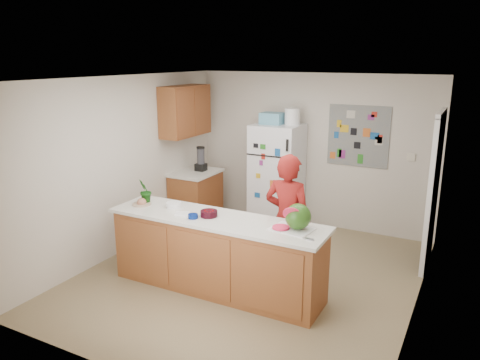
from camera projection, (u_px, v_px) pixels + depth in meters
The scene contains 26 objects.
floor at pixel (250, 276), 6.05m from camera, with size 4.00×4.50×0.02m, color brown.
wall_back at pixel (312, 151), 7.66m from camera, with size 4.00×0.02×2.50m, color beige.
wall_left at pixel (124, 165), 6.63m from camera, with size 0.02×4.50×2.50m, color beige.
wall_right at pixel (424, 206), 4.83m from camera, with size 0.02×4.50×2.50m, color beige.
ceiling at pixel (251, 78), 5.41m from camera, with size 4.00×4.50×0.02m, color white.
doorway at pixel (435, 192), 6.14m from camera, with size 0.03×0.85×2.04m, color black.
peninsula_base at pixel (217, 255), 5.60m from camera, with size 2.60×0.62×0.88m, color brown.
peninsula_top at pixel (216, 219), 5.48m from camera, with size 2.68×0.70×0.04m, color silver.
side_counter_base at pixel (196, 199), 7.85m from camera, with size 0.60×0.80×0.86m, color brown.
side_counter_top at pixel (195, 173), 7.74m from camera, with size 0.64×0.84×0.04m, color silver.
upper_cabinets at pixel (185, 111), 7.49m from camera, with size 0.35×1.00×0.80m, color brown.
refrigerator at pixel (277, 176), 7.64m from camera, with size 0.75×0.70×1.70m, color silver.
fridge_top_bin at pixel (272, 118), 7.45m from camera, with size 0.35×0.28×0.18m, color #5999B2.
photo_collage at pixel (358, 136), 7.23m from camera, with size 0.95×0.01×0.95m, color slate.
person at pixel (288, 220), 5.69m from camera, with size 0.60×0.39×1.64m, color maroon.
blender_appliance at pixel (201, 160), 7.75m from camera, with size 0.13×0.13×0.38m, color black.
cutting_board at pixel (292, 229), 5.09m from camera, with size 0.44×0.33×0.01m, color silver.
watermelon at pixel (298, 217), 5.05m from camera, with size 0.28×0.28×0.28m, color #17540D.
watermelon_slice at pixel (281, 227), 5.10m from camera, with size 0.19×0.19×0.02m, color red.
cherry_bowl at pixel (209, 214), 5.51m from camera, with size 0.20×0.20×0.07m, color black.
white_bowl at pixel (174, 205), 5.85m from camera, with size 0.19×0.19×0.06m, color white.
cobalt_bowl at pixel (193, 216), 5.45m from camera, with size 0.12×0.12×0.05m, color #041A5C.
plate at pixel (142, 204), 5.95m from camera, with size 0.24×0.24×0.02m, color beige.
paper_towel at pixel (182, 214), 5.58m from camera, with size 0.17×0.15×0.02m, color white.
keys at pixel (309, 239), 4.81m from camera, with size 0.09×0.04×0.01m, color gray.
potted_plant at pixel (145, 191), 5.96m from camera, with size 0.18×0.15×0.33m, color #104316.
Camera 1 is at (2.46, -4.95, 2.76)m, focal length 35.00 mm.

